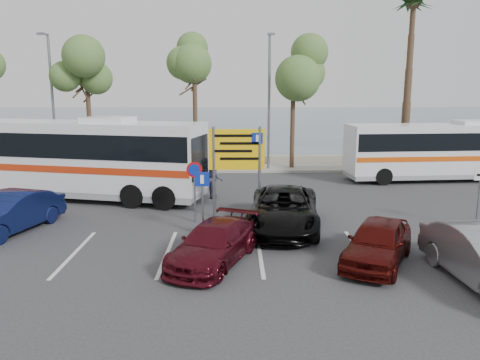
{
  "coord_description": "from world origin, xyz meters",
  "views": [
    {
      "loc": [
        0.92,
        -14.94,
        5.11
      ],
      "look_at": [
        1.13,
        3.0,
        1.53
      ],
      "focal_mm": 35.0,
      "sensor_mm": 36.0,
      "label": 1
    }
  ],
  "objects_px": {
    "street_lamp_left": "(52,96)",
    "car_maroon": "(214,244)",
    "coach_bus_right": "(443,153)",
    "direction_sign": "(237,156)",
    "car_blue": "(10,213)",
    "car_red": "(378,242)",
    "street_lamp_right": "(269,95)",
    "suv_black": "(284,209)",
    "coach_bus_left": "(74,161)",
    "pedestrian_far": "(215,178)"
  },
  "relations": [
    {
      "from": "street_lamp_left",
      "to": "car_maroon",
      "type": "height_order",
      "value": "street_lamp_left"
    },
    {
      "from": "coach_bus_right",
      "to": "car_maroon",
      "type": "height_order",
      "value": "coach_bus_right"
    },
    {
      "from": "direction_sign",
      "to": "car_blue",
      "type": "height_order",
      "value": "direction_sign"
    },
    {
      "from": "street_lamp_left",
      "to": "car_red",
      "type": "xyz_separation_m",
      "value": [
        15.1,
        -15.47,
        -3.94
      ]
    },
    {
      "from": "street_lamp_left",
      "to": "direction_sign",
      "type": "distance_m",
      "value": 15.24
    },
    {
      "from": "coach_bus_right",
      "to": "car_maroon",
      "type": "distance_m",
      "value": 17.33
    },
    {
      "from": "street_lamp_right",
      "to": "suv_black",
      "type": "relative_size",
      "value": 1.5
    },
    {
      "from": "car_maroon",
      "to": "car_red",
      "type": "relative_size",
      "value": 1.07
    },
    {
      "from": "car_red",
      "to": "suv_black",
      "type": "bearing_deg",
      "value": 153.32
    },
    {
      "from": "coach_bus_left",
      "to": "suv_black",
      "type": "bearing_deg",
      "value": -28.52
    },
    {
      "from": "coach_bus_left",
      "to": "pedestrian_far",
      "type": "xyz_separation_m",
      "value": [
        6.5,
        0.0,
        -0.83
      ]
    },
    {
      "from": "direction_sign",
      "to": "car_blue",
      "type": "relative_size",
      "value": 0.83
    },
    {
      "from": "suv_black",
      "to": "street_lamp_right",
      "type": "bearing_deg",
      "value": 95.71
    },
    {
      "from": "coach_bus_left",
      "to": "car_blue",
      "type": "bearing_deg",
      "value": -96.36
    },
    {
      "from": "car_maroon",
      "to": "pedestrian_far",
      "type": "xyz_separation_m",
      "value": [
        -0.3,
        8.36,
        0.34
      ]
    },
    {
      "from": "car_maroon",
      "to": "direction_sign",
      "type": "bearing_deg",
      "value": 103.78
    },
    {
      "from": "street_lamp_left",
      "to": "suv_black",
      "type": "distance_m",
      "value": 17.91
    },
    {
      "from": "car_blue",
      "to": "car_red",
      "type": "xyz_separation_m",
      "value": [
        12.19,
        -3.18,
        -0.06
      ]
    },
    {
      "from": "street_lamp_right",
      "to": "direction_sign",
      "type": "xyz_separation_m",
      "value": [
        -2.0,
        -10.32,
        -2.17
      ]
    },
    {
      "from": "street_lamp_left",
      "to": "street_lamp_right",
      "type": "height_order",
      "value": "same"
    },
    {
      "from": "street_lamp_left",
      "to": "coach_bus_left",
      "type": "bearing_deg",
      "value": -63.5
    },
    {
      "from": "street_lamp_left",
      "to": "direction_sign",
      "type": "height_order",
      "value": "street_lamp_left"
    },
    {
      "from": "street_lamp_left",
      "to": "car_maroon",
      "type": "relative_size",
      "value": 1.96
    },
    {
      "from": "car_maroon",
      "to": "pedestrian_far",
      "type": "relative_size",
      "value": 2.2
    },
    {
      "from": "coach_bus_left",
      "to": "pedestrian_far",
      "type": "relative_size",
      "value": 6.68
    },
    {
      "from": "car_blue",
      "to": "pedestrian_far",
      "type": "height_order",
      "value": "pedestrian_far"
    },
    {
      "from": "direction_sign",
      "to": "coach_bus_right",
      "type": "xyz_separation_m",
      "value": [
        11.41,
        7.3,
        -0.89
      ]
    },
    {
      "from": "street_lamp_left",
      "to": "car_maroon",
      "type": "distance_m",
      "value": 18.94
    },
    {
      "from": "car_red",
      "to": "pedestrian_far",
      "type": "relative_size",
      "value": 2.06
    },
    {
      "from": "street_lamp_left",
      "to": "car_maroon",
      "type": "bearing_deg",
      "value": -56.18
    },
    {
      "from": "street_lamp_left",
      "to": "car_red",
      "type": "distance_m",
      "value": 21.97
    },
    {
      "from": "coach_bus_left",
      "to": "street_lamp_left",
      "type": "bearing_deg",
      "value": 116.5
    },
    {
      "from": "coach_bus_right",
      "to": "suv_black",
      "type": "relative_size",
      "value": 2.02
    },
    {
      "from": "car_red",
      "to": "suv_black",
      "type": "relative_size",
      "value": 0.72
    },
    {
      "from": "coach_bus_right",
      "to": "pedestrian_far",
      "type": "distance_m",
      "value": 13.06
    },
    {
      "from": "coach_bus_right",
      "to": "car_blue",
      "type": "distance_m",
      "value": 21.61
    },
    {
      "from": "car_blue",
      "to": "car_red",
      "type": "height_order",
      "value": "car_blue"
    },
    {
      "from": "direction_sign",
      "to": "suv_black",
      "type": "height_order",
      "value": "direction_sign"
    },
    {
      "from": "car_maroon",
      "to": "pedestrian_far",
      "type": "bearing_deg",
      "value": 113.77
    },
    {
      "from": "direction_sign",
      "to": "car_red",
      "type": "bearing_deg",
      "value": -51.48
    },
    {
      "from": "street_lamp_left",
      "to": "coach_bus_left",
      "type": "distance_m",
      "value": 8.34
    },
    {
      "from": "coach_bus_right",
      "to": "coach_bus_left",
      "type": "bearing_deg",
      "value": -168.06
    },
    {
      "from": "coach_bus_right",
      "to": "street_lamp_right",
      "type": "bearing_deg",
      "value": 162.22
    },
    {
      "from": "car_maroon",
      "to": "car_red",
      "type": "bearing_deg",
      "value": 20.61
    },
    {
      "from": "street_lamp_right",
      "to": "coach_bus_left",
      "type": "relative_size",
      "value": 0.64
    },
    {
      "from": "street_lamp_right",
      "to": "coach_bus_left",
      "type": "height_order",
      "value": "street_lamp_right"
    },
    {
      "from": "car_blue",
      "to": "street_lamp_left",
      "type": "bearing_deg",
      "value": 120.3
    },
    {
      "from": "street_lamp_left",
      "to": "coach_bus_right",
      "type": "distance_m",
      "value": 22.82
    },
    {
      "from": "street_lamp_right",
      "to": "car_red",
      "type": "relative_size",
      "value": 2.09
    },
    {
      "from": "direction_sign",
      "to": "pedestrian_far",
      "type": "bearing_deg",
      "value": 106.91
    }
  ]
}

